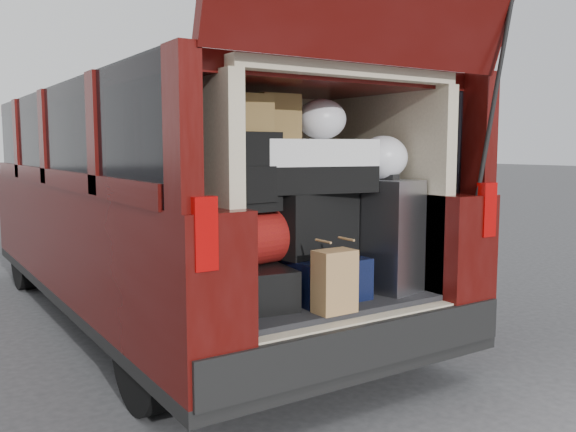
% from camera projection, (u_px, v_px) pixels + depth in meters
% --- Properties ---
extents(ground, '(80.00, 80.00, 0.00)m').
position_uv_depth(ground, '(325.00, 400.00, 3.30)').
color(ground, '#323234').
rests_on(ground, ground).
extents(minivan, '(1.90, 5.35, 2.77)m').
position_uv_depth(minivan, '(183.00, 206.00, 4.74)').
color(minivan, black).
rests_on(minivan, ground).
extents(load_floor, '(1.24, 1.05, 0.55)m').
position_uv_depth(load_floor, '(297.00, 338.00, 3.50)').
color(load_floor, black).
rests_on(load_floor, ground).
extents(black_hardshell, '(0.45, 0.57, 0.21)m').
position_uv_depth(black_hardshell, '(247.00, 285.00, 3.15)').
color(black_hardshell, black).
rests_on(black_hardshell, load_floor).
extents(navy_hardshell, '(0.42, 0.52, 0.22)m').
position_uv_depth(navy_hardshell, '(314.00, 275.00, 3.36)').
color(navy_hardshell, black).
rests_on(navy_hardshell, load_floor).
extents(silver_roller, '(0.34, 0.46, 0.63)m').
position_uv_depth(silver_roller, '(381.00, 235.00, 3.48)').
color(silver_roller, silver).
rests_on(silver_roller, load_floor).
extents(kraft_bag, '(0.20, 0.13, 0.31)m').
position_uv_depth(kraft_bag, '(335.00, 281.00, 3.00)').
color(kraft_bag, '#AA764C').
rests_on(kraft_bag, load_floor).
extents(red_duffel, '(0.48, 0.36, 0.28)m').
position_uv_depth(red_duffel, '(257.00, 237.00, 3.16)').
color(red_duffel, maroon).
rests_on(red_duffel, black_hardshell).
extents(black_soft_case, '(0.52, 0.35, 0.35)m').
position_uv_depth(black_soft_case, '(311.00, 223.00, 3.36)').
color(black_soft_case, black).
rests_on(black_soft_case, navy_hardshell).
extents(backpack, '(0.30, 0.20, 0.40)m').
position_uv_depth(backpack, '(251.00, 172.00, 3.07)').
color(backpack, black).
rests_on(backpack, red_duffel).
extents(twotone_duffel, '(0.68, 0.43, 0.29)m').
position_uv_depth(twotone_duffel, '(313.00, 166.00, 3.31)').
color(twotone_duffel, silver).
rests_on(twotone_duffel, black_soft_case).
extents(grocery_sack_lower, '(0.21, 0.18, 0.19)m').
position_uv_depth(grocery_sack_lower, '(249.00, 113.00, 3.05)').
color(grocery_sack_lower, olive).
rests_on(grocery_sack_lower, backpack).
extents(grocery_sack_upper, '(0.24, 0.20, 0.24)m').
position_uv_depth(grocery_sack_upper, '(273.00, 117.00, 3.24)').
color(grocery_sack_upper, olive).
rests_on(grocery_sack_upper, twotone_duffel).
extents(plastic_bag_center, '(0.28, 0.26, 0.22)m').
position_uv_depth(plastic_bag_center, '(322.00, 119.00, 3.35)').
color(plastic_bag_center, silver).
rests_on(plastic_bag_center, twotone_duffel).
extents(plastic_bag_right, '(0.32, 0.30, 0.25)m').
position_uv_depth(plastic_bag_right, '(383.00, 158.00, 3.44)').
color(plastic_bag_right, silver).
rests_on(plastic_bag_right, silver_roller).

